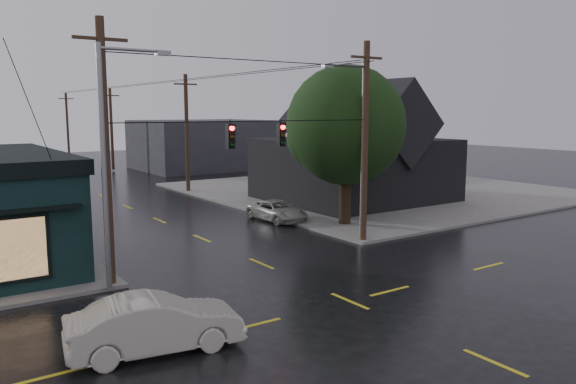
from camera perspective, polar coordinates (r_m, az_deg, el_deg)
ground_plane at (r=20.58m, az=6.27°, el=-10.96°), size 160.00×160.00×0.00m
sidewalk_ne at (r=48.15m, az=8.81°, el=0.23°), size 28.00×28.00×0.15m
ne_building at (r=42.16m, az=6.77°, el=5.13°), size 12.60×11.60×8.75m
corner_tree at (r=32.74m, az=5.91°, el=6.75°), size 6.94×6.94×9.24m
utility_pole_nw at (r=23.08m, az=-17.44°, el=-9.15°), size 2.00×0.32×10.15m
utility_pole_ne at (r=29.40m, az=7.63°, el=-5.08°), size 2.00×0.32×10.15m
utility_pole_far_a at (r=47.29m, az=-10.09°, el=-0.04°), size 2.00×0.32×9.65m
utility_pole_far_b at (r=65.90m, az=-17.31°, el=2.05°), size 2.00×0.32×9.15m
utility_pole_far_c at (r=85.14m, az=-21.33°, el=3.20°), size 2.00×0.32×9.15m
span_signal_assembly at (r=24.78m, az=-3.24°, el=5.81°), size 13.00×0.48×1.23m
streetlight_nw at (r=22.36m, az=-17.65°, el=-9.73°), size 5.40×0.30×9.15m
streetlight_ne at (r=30.23m, az=7.44°, el=-4.70°), size 5.40×0.30×9.15m
bg_building_east at (r=66.34m, az=-8.76°, el=4.80°), size 14.00×12.00×5.60m
sedan_cream at (r=16.67m, az=-13.30°, el=-12.92°), size 5.11×2.50×1.61m
suv_silver at (r=34.64m, az=-1.10°, el=-1.92°), size 2.26×4.53×1.23m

